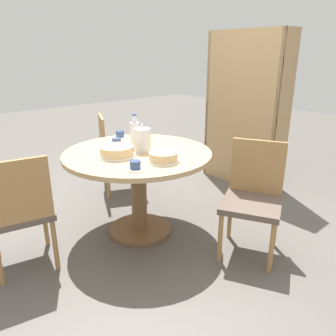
{
  "coord_description": "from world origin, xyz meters",
  "views": [
    {
      "loc": [
        2.05,
        -1.47,
        1.47
      ],
      "look_at": [
        0.0,
        0.32,
        0.5
      ],
      "focal_mm": 35.0,
      "sensor_mm": 36.0,
      "label": 1
    }
  ],
  "objects": [
    {
      "name": "dining_table",
      "position": [
        0.0,
        0.0,
        0.56
      ],
      "size": [
        1.19,
        1.19,
        0.72
      ],
      "color": "brown",
      "rests_on": "ground_plane"
    },
    {
      "name": "cup_c",
      "position": [
        -0.38,
        0.28,
        0.74
      ],
      "size": [
        0.14,
        0.14,
        0.06
      ],
      "color": "white",
      "rests_on": "dining_table"
    },
    {
      "name": "coffee_pot",
      "position": [
        0.02,
        0.04,
        0.82
      ],
      "size": [
        0.13,
        0.13,
        0.23
      ],
      "color": "silver",
      "rests_on": "dining_table"
    },
    {
      "name": "chair_b",
      "position": [
        0.79,
        0.48,
        0.46
      ],
      "size": [
        0.57,
        0.57,
        0.85
      ],
      "rotation": [
        0.0,
        0.0,
        6.76
      ],
      "color": "#A87A47",
      "rests_on": "ground_plane"
    },
    {
      "name": "cup_b",
      "position": [
        0.33,
        -0.26,
        0.74
      ],
      "size": [
        0.14,
        0.14,
        0.06
      ],
      "color": "white",
      "rests_on": "dining_table"
    },
    {
      "name": "cake_main",
      "position": [
        0.0,
        -0.19,
        0.76
      ],
      "size": [
        0.28,
        0.28,
        0.08
      ],
      "color": "white",
      "rests_on": "dining_table"
    },
    {
      "name": "water_bottle",
      "position": [
        -0.12,
        0.07,
        0.83
      ],
      "size": [
        0.08,
        0.08,
        0.28
      ],
      "color": "silver",
      "rests_on": "dining_table"
    },
    {
      "name": "cake_second",
      "position": [
        0.33,
        -0.01,
        0.75
      ],
      "size": [
        0.24,
        0.24,
        0.07
      ],
      "color": "white",
      "rests_on": "dining_table"
    },
    {
      "name": "ground_plane",
      "position": [
        0.0,
        0.0,
        0.0
      ],
      "size": [
        14.0,
        14.0,
        0.0
      ],
      "primitive_type": "plane",
      "color": "#56514C"
    },
    {
      "name": "cup_a",
      "position": [
        -0.48,
        0.15,
        0.74
      ],
      "size": [
        0.14,
        0.14,
        0.06
      ],
      "color": "white",
      "rests_on": "dining_table"
    },
    {
      "name": "chair_a",
      "position": [
        -0.12,
        -0.92,
        0.46
      ],
      "size": [
        0.49,
        0.49,
        0.85
      ],
      "rotation": [
        0.0,
        0.0,
        4.52
      ],
      "color": "#A87A47",
      "rests_on": "ground_plane"
    },
    {
      "name": "chair_c",
      "position": [
        -0.86,
        0.33,
        0.46
      ],
      "size": [
        0.56,
        0.56,
        0.85
      ],
      "rotation": [
        0.0,
        0.0,
        8.99
      ],
      "color": "#A87A47",
      "rests_on": "ground_plane"
    },
    {
      "name": "bookshelf",
      "position": [
        -0.15,
        1.6,
        0.85
      ],
      "size": [
        0.95,
        0.28,
        1.7
      ],
      "rotation": [
        0.0,
        0.0,
        3.14
      ],
      "color": "tan",
      "rests_on": "ground_plane"
    },
    {
      "name": "cup_d",
      "position": [
        -0.27,
        -0.02,
        0.74
      ],
      "size": [
        0.14,
        0.14,
        0.06
      ],
      "color": "white",
      "rests_on": "dining_table"
    }
  ]
}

